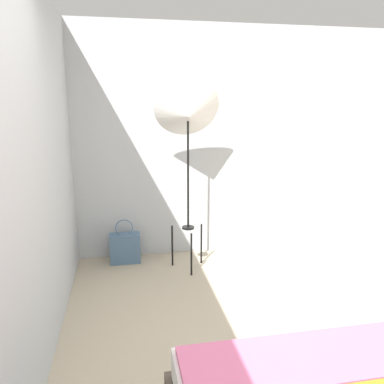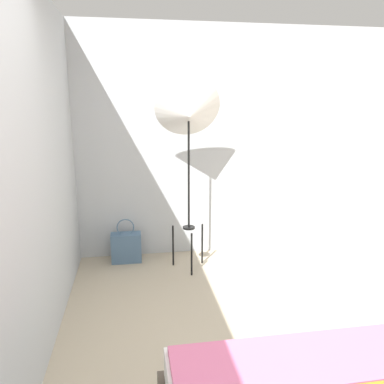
% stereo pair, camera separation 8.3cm
% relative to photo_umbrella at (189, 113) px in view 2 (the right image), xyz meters
% --- Properties ---
extents(wall_back, '(8.00, 0.05, 2.60)m').
position_rel_photo_umbrella_xyz_m(wall_back, '(0.16, 0.49, -0.35)').
color(wall_back, '#B7BCC1').
rests_on(wall_back, ground_plane).
extents(wall_side_left, '(0.05, 8.00, 2.60)m').
position_rel_photo_umbrella_xyz_m(wall_side_left, '(-1.22, -1.13, -0.35)').
color(wall_side_left, '#B7BCC1').
rests_on(wall_side_left, ground_plane).
extents(photo_umbrella, '(0.67, 0.49, 2.01)m').
position_rel_photo_umbrella_xyz_m(photo_umbrella, '(0.00, 0.00, 0.00)').
color(photo_umbrella, black).
rests_on(photo_umbrella, ground_plane).
extents(tote_bag, '(0.33, 0.17, 0.50)m').
position_rel_photo_umbrella_xyz_m(tote_bag, '(-0.67, 0.28, -1.48)').
color(tote_bag, slate).
rests_on(tote_bag, ground_plane).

